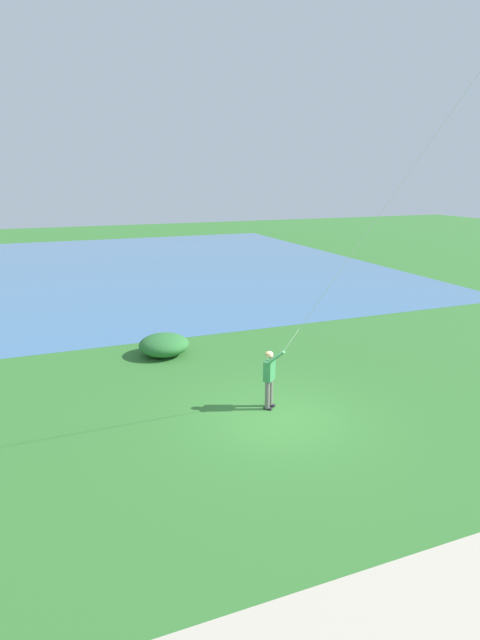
% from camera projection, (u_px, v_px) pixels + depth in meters
% --- Properties ---
extents(ground_plane, '(120.00, 120.00, 0.00)m').
position_uv_depth(ground_plane, '(277.00, 418.00, 14.04)').
color(ground_plane, '#33702D').
extents(lake_water, '(36.00, 44.00, 0.01)m').
position_uv_depth(lake_water, '(68.00, 271.00, 35.84)').
color(lake_water, teal).
rests_on(lake_water, ground).
extents(person_kite_flyer, '(0.60, 0.59, 1.83)m').
position_uv_depth(person_kite_flyer, '(270.00, 374.00, 14.35)').
color(person_kite_flyer, '#232328').
rests_on(person_kite_flyer, ground).
extents(lakeside_shrub, '(1.80, 1.87, 0.80)m').
position_uv_depth(lakeside_shrub, '(164.00, 345.00, 18.85)').
color(lakeside_shrub, '#2D7033').
rests_on(lakeside_shrub, ground).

